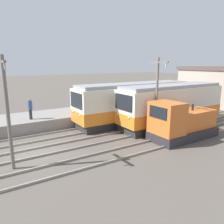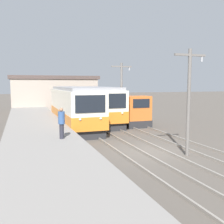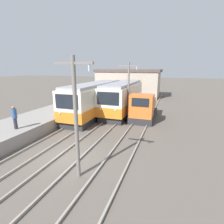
{
  "view_description": "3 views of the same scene",
  "coord_description": "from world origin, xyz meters",
  "px_view_note": "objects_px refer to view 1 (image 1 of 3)",
  "views": [
    {
      "loc": [
        13.98,
        -2.79,
        5.66
      ],
      "look_at": [
        -1.34,
        6.87,
        1.65
      ],
      "focal_mm": 35.0,
      "sensor_mm": 36.0,
      "label": 1
    },
    {
      "loc": [
        -7.38,
        -14.09,
        4.17
      ],
      "look_at": [
        0.2,
        7.45,
        1.7
      ],
      "focal_mm": 42.0,
      "sensor_mm": 36.0,
      "label": 2
    },
    {
      "loc": [
        6.04,
        -8.6,
        5.56
      ],
      "look_at": [
        0.62,
        6.98,
        1.39
      ],
      "focal_mm": 28.0,
      "sensor_mm": 36.0,
      "label": 3
    }
  ],
  "objects_px": {
    "shunting_locomotive": "(181,123)",
    "person_on_platform": "(30,108)",
    "commuter_train_center": "(171,107)",
    "catenary_mast_mid": "(157,94)",
    "commuter_train_left": "(135,104)",
    "catenary_mast_near": "(7,109)"
  },
  "relations": [
    {
      "from": "person_on_platform",
      "to": "catenary_mast_near",
      "type": "bearing_deg",
      "value": -19.98
    },
    {
      "from": "shunting_locomotive",
      "to": "catenary_mast_near",
      "type": "distance_m",
      "value": 12.03
    },
    {
      "from": "catenary_mast_mid",
      "to": "commuter_train_center",
      "type": "bearing_deg",
      "value": 114.25
    },
    {
      "from": "catenary_mast_near",
      "to": "commuter_train_center",
      "type": "bearing_deg",
      "value": 96.21
    },
    {
      "from": "shunting_locomotive",
      "to": "person_on_platform",
      "type": "relative_size",
      "value": 3.1
    },
    {
      "from": "shunting_locomotive",
      "to": "person_on_platform",
      "type": "bearing_deg",
      "value": -132.14
    },
    {
      "from": "catenary_mast_mid",
      "to": "catenary_mast_near",
      "type": "bearing_deg",
      "value": -90.0
    },
    {
      "from": "commuter_train_center",
      "to": "shunting_locomotive",
      "type": "height_order",
      "value": "commuter_train_center"
    },
    {
      "from": "person_on_platform",
      "to": "catenary_mast_mid",
      "type": "bearing_deg",
      "value": 49.37
    },
    {
      "from": "shunting_locomotive",
      "to": "catenary_mast_mid",
      "type": "xyz_separation_m",
      "value": [
        -1.49,
        -1.24,
        2.16
      ]
    },
    {
      "from": "commuter_train_center",
      "to": "catenary_mast_mid",
      "type": "xyz_separation_m",
      "value": [
        1.51,
        -3.35,
        1.59
      ]
    },
    {
      "from": "person_on_platform",
      "to": "shunting_locomotive",
      "type": "bearing_deg",
      "value": 47.86
    },
    {
      "from": "commuter_train_left",
      "to": "catenary_mast_near",
      "type": "relative_size",
      "value": 2.01
    },
    {
      "from": "commuter_train_center",
      "to": "person_on_platform",
      "type": "bearing_deg",
      "value": -115.28
    },
    {
      "from": "commuter_train_center",
      "to": "catenary_mast_mid",
      "type": "distance_m",
      "value": 4.0
    },
    {
      "from": "commuter_train_center",
      "to": "shunting_locomotive",
      "type": "distance_m",
      "value": 3.71
    },
    {
      "from": "commuter_train_center",
      "to": "shunting_locomotive",
      "type": "bearing_deg",
      "value": -35.18
    },
    {
      "from": "shunting_locomotive",
      "to": "catenary_mast_near",
      "type": "relative_size",
      "value": 0.92
    },
    {
      "from": "commuter_train_left",
      "to": "shunting_locomotive",
      "type": "relative_size",
      "value": 2.2
    },
    {
      "from": "shunting_locomotive",
      "to": "catenary_mast_mid",
      "type": "bearing_deg",
      "value": -140.37
    },
    {
      "from": "commuter_train_center",
      "to": "person_on_platform",
      "type": "relative_size",
      "value": 6.06
    },
    {
      "from": "commuter_train_left",
      "to": "commuter_train_center",
      "type": "height_order",
      "value": "commuter_train_left"
    }
  ]
}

